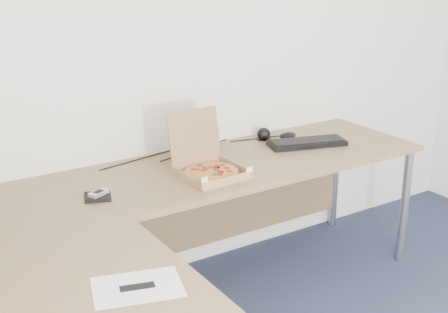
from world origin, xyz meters
TOP-DOWN VIEW (x-y plane):
  - desk at (-0.82, 0.97)m, footprint 2.50×2.20m
  - pizza_box at (-0.52, 1.30)m, footprint 0.29×0.34m
  - drinking_glass at (-0.31, 1.61)m, footprint 0.07×0.07m
  - keyboard at (0.20, 1.41)m, footprint 0.47×0.27m
  - mouse at (0.18, 1.57)m, footprint 0.13×0.10m
  - wallet at (-1.10, 1.31)m, footprint 0.14×0.13m
  - phone at (-1.09, 1.31)m, footprint 0.10×0.08m
  - paper_sheet at (-1.27, 0.53)m, footprint 0.34×0.28m
  - dome_speaker at (0.06, 1.64)m, footprint 0.09×0.09m
  - cable_bundle at (-0.38, 1.68)m, footprint 0.58×0.12m

SIDE VIEW (x-z plane):
  - desk at x=-0.82m, z-range 0.34..1.07m
  - paper_sheet at x=-1.27m, z-range 0.73..0.73m
  - cable_bundle at x=-0.38m, z-range 0.73..0.74m
  - wallet at x=-1.10m, z-range 0.73..0.75m
  - keyboard at x=0.20m, z-range 0.73..0.76m
  - mouse at x=0.18m, z-range 0.73..0.77m
  - phone at x=-1.09m, z-range 0.75..0.77m
  - pizza_box at x=-0.52m, z-range 0.62..0.91m
  - dome_speaker at x=0.06m, z-range 0.73..0.81m
  - drinking_glass at x=-0.31m, z-range 0.73..0.86m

